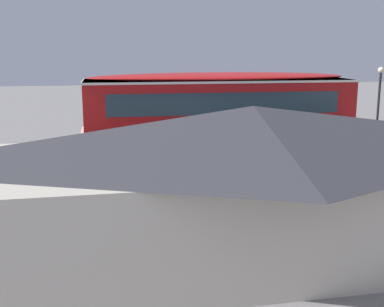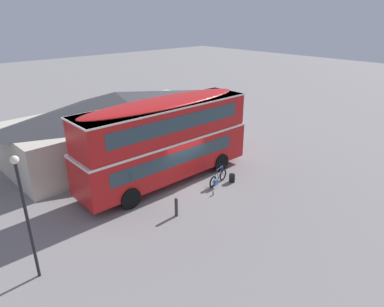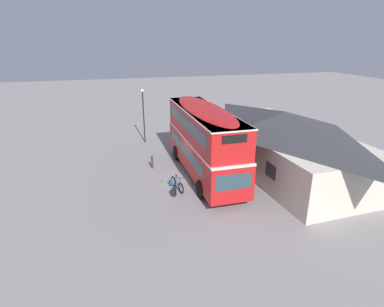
{
  "view_description": "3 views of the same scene",
  "coord_description": "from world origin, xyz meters",
  "px_view_note": "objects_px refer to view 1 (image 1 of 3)",
  "views": [
    {
      "loc": [
        3.96,
        19.66,
        5.7
      ],
      "look_at": [
        0.44,
        -0.54,
        1.36
      ],
      "focal_mm": 46.84,
      "sensor_mm": 36.0,
      "label": 1
    },
    {
      "loc": [
        -11.3,
        -13.18,
        9.06
      ],
      "look_at": [
        0.93,
        0.16,
        1.54
      ],
      "focal_mm": 32.03,
      "sensor_mm": 36.0,
      "label": 2
    },
    {
      "loc": [
        18.54,
        -5.36,
        8.82
      ],
      "look_at": [
        1.22,
        -0.37,
        2.21
      ],
      "focal_mm": 29.04,
      "sensor_mm": 36.0,
      "label": 3
    }
  ],
  "objects_px": {
    "backpack_on_ground": "(147,173)",
    "touring_bicycle": "(166,172)",
    "water_bottle_green_metal": "(188,173)",
    "kerb_bollard": "(245,162)",
    "double_decker_bus": "(218,128)",
    "street_lamp": "(378,107)"
  },
  "relations": [
    {
      "from": "backpack_on_ground",
      "to": "touring_bicycle",
      "type": "bearing_deg",
      "value": 155.81
    },
    {
      "from": "water_bottle_green_metal",
      "to": "kerb_bollard",
      "type": "bearing_deg",
      "value": -175.88
    },
    {
      "from": "double_decker_bus",
      "to": "street_lamp",
      "type": "relative_size",
      "value": 2.17
    },
    {
      "from": "touring_bicycle",
      "to": "kerb_bollard",
      "type": "distance_m",
      "value": 3.93
    },
    {
      "from": "double_decker_bus",
      "to": "backpack_on_ground",
      "type": "bearing_deg",
      "value": -46.41
    },
    {
      "from": "kerb_bollard",
      "to": "water_bottle_green_metal",
      "type": "bearing_deg",
      "value": 4.12
    },
    {
      "from": "backpack_on_ground",
      "to": "street_lamp",
      "type": "distance_m",
      "value": 11.29
    },
    {
      "from": "backpack_on_ground",
      "to": "water_bottle_green_metal",
      "type": "height_order",
      "value": "backpack_on_ground"
    },
    {
      "from": "touring_bicycle",
      "to": "water_bottle_green_metal",
      "type": "distance_m",
      "value": 1.33
    },
    {
      "from": "double_decker_bus",
      "to": "street_lamp",
      "type": "xyz_separation_m",
      "value": [
        -8.38,
        -2.9,
        0.33
      ]
    },
    {
      "from": "double_decker_bus",
      "to": "backpack_on_ground",
      "type": "xyz_separation_m",
      "value": [
        2.58,
        -2.71,
        -2.36
      ]
    },
    {
      "from": "double_decker_bus",
      "to": "water_bottle_green_metal",
      "type": "bearing_deg",
      "value": -77.46
    },
    {
      "from": "street_lamp",
      "to": "kerb_bollard",
      "type": "relative_size",
      "value": 4.98
    },
    {
      "from": "street_lamp",
      "to": "kerb_bollard",
      "type": "distance_m",
      "value": 6.82
    },
    {
      "from": "touring_bicycle",
      "to": "backpack_on_ground",
      "type": "relative_size",
      "value": 3.13
    },
    {
      "from": "street_lamp",
      "to": "double_decker_bus",
      "type": "bearing_deg",
      "value": 19.09
    },
    {
      "from": "double_decker_bus",
      "to": "backpack_on_ground",
      "type": "distance_m",
      "value": 4.43
    },
    {
      "from": "street_lamp",
      "to": "touring_bicycle",
      "type": "bearing_deg",
      "value": 3.09
    },
    {
      "from": "touring_bicycle",
      "to": "street_lamp",
      "type": "relative_size",
      "value": 0.36
    },
    {
      "from": "water_bottle_green_metal",
      "to": "street_lamp",
      "type": "distance_m",
      "value": 9.51
    },
    {
      "from": "backpack_on_ground",
      "to": "kerb_bollard",
      "type": "xyz_separation_m",
      "value": [
        -4.62,
        -0.54,
        0.21
      ]
    },
    {
      "from": "double_decker_bus",
      "to": "water_bottle_green_metal",
      "type": "relative_size",
      "value": 44.56
    }
  ]
}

